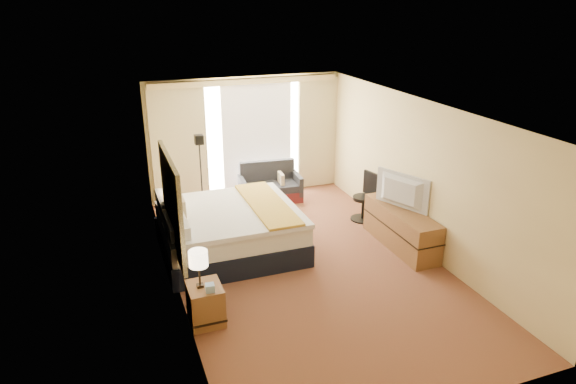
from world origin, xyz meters
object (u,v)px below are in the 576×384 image
object	(u,v)px
nightstand_left	(206,304)
media_dresser	(401,228)
television	(399,192)
floor_lamp	(200,161)
lamp_left	(198,259)
desk_chair	(365,199)
nightstand_right	(177,230)
bed	(229,230)
loveseat	(270,188)
lamp_right	(172,190)

from	to	relation	value
nightstand_left	media_dresser	size ratio (longest dim) A/B	0.31
television	floor_lamp	bearing A→B (deg)	29.85
nightstand_left	lamp_left	bearing A→B (deg)	175.99
desk_chair	television	size ratio (longest dim) A/B	0.90
nightstand_right	floor_lamp	distance (m)	1.47
floor_lamp	nightstand_left	bearing A→B (deg)	-100.89
nightstand_left	television	distance (m)	3.89
nightstand_left	nightstand_right	bearing A→B (deg)	90.00
nightstand_right	bed	bearing A→B (deg)	-36.60
media_dresser	lamp_left	world-z (taller)	lamp_left
nightstand_left	bed	size ratio (longest dim) A/B	0.24
nightstand_left	loveseat	xyz separation A→B (m)	(2.23, 3.97, -0.01)
television	loveseat	bearing A→B (deg)	3.66
bed	lamp_right	distance (m)	1.19
nightstand_right	lamp_right	size ratio (longest dim) A/B	0.86
television	media_dresser	bearing A→B (deg)	-172.18
media_dresser	television	size ratio (longest dim) A/B	1.68
lamp_right	television	xyz separation A→B (m)	(3.68, -1.34, -0.04)
television	nightstand_right	bearing A→B (deg)	46.52
loveseat	nightstand_left	bearing A→B (deg)	-114.50
bed	television	xyz separation A→B (m)	(2.84, -0.77, 0.60)
media_dresser	bed	bearing A→B (deg)	163.62
media_dresser	desk_chair	xyz separation A→B (m)	(-0.03, 1.27, 0.08)
loveseat	lamp_right	world-z (taller)	lamp_right
nightstand_right	bed	size ratio (longest dim) A/B	0.24
floor_lamp	lamp_left	size ratio (longest dim) A/B	3.26
nightstand_right	bed	world-z (taller)	bed
desk_chair	floor_lamp	bearing A→B (deg)	146.72
media_dresser	nightstand_left	bearing A→B (deg)	-164.16
lamp_left	lamp_right	distance (m)	2.47
nightstand_right	floor_lamp	world-z (taller)	floor_lamp
lamp_left	lamp_right	world-z (taller)	lamp_right
lamp_left	television	world-z (taller)	television
desk_chair	nightstand_right	bearing A→B (deg)	163.71
television	desk_chair	bearing A→B (deg)	-23.94
nightstand_right	media_dresser	world-z (taller)	media_dresser
floor_lamp	desk_chair	size ratio (longest dim) A/B	1.80
television	lamp_right	bearing A→B (deg)	47.07
nightstand_right	television	distance (m)	3.97
nightstand_right	media_dresser	distance (m)	3.97
media_dresser	television	world-z (taller)	television
nightstand_right	loveseat	world-z (taller)	loveseat
bed	lamp_left	xyz separation A→B (m)	(-0.86, -1.90, 0.55)
nightstand_left	bed	world-z (taller)	bed
lamp_right	television	bearing A→B (deg)	-19.97
floor_lamp	lamp_left	world-z (taller)	floor_lamp
lamp_right	nightstand_left	bearing A→B (deg)	-89.39
floor_lamp	lamp_right	bearing A→B (deg)	-126.08
nightstand_right	lamp_right	distance (m)	0.77
nightstand_left	television	bearing A→B (deg)	17.26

